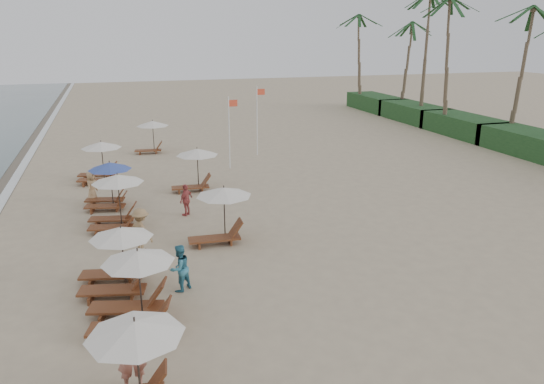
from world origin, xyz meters
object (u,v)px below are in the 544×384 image
object	(u,v)px
lounger_station_0	(128,372)
beachgoer_far_a	(186,200)
lounger_station_1	(129,296)
inland_station_0	(219,211)
inland_station_1	(194,166)
beachgoer_far_b	(92,187)
beachgoer_mid_b	(141,231)
lounger_station_4	(107,186)
lounger_station_2	(114,263)
lounger_station_5	(98,163)
lounger_station_3	(114,203)
inland_station_2	(151,132)
flag_pole_near	(230,129)
beachgoer_near	(132,355)
beachgoer_mid_a	(180,268)

from	to	relation	value
lounger_station_0	beachgoer_far_a	distance (m)	13.22
lounger_station_0	lounger_station_1	bearing A→B (deg)	87.44
inland_station_0	inland_station_1	xyz separation A→B (m)	(0.19, 7.45, 0.04)
beachgoer_far_b	inland_station_1	bearing A→B (deg)	-63.60
lounger_station_0	inland_station_1	size ratio (longest dim) A/B	0.90
beachgoer_far_b	beachgoer_mid_b	bearing A→B (deg)	-144.03
beachgoer_mid_b	beachgoer_far_b	distance (m)	7.35
lounger_station_4	inland_station_0	world-z (taller)	lounger_station_4
lounger_station_1	lounger_station_4	world-z (taller)	lounger_station_1
lounger_station_2	lounger_station_5	bearing A→B (deg)	92.65
lounger_station_3	beachgoer_far_b	size ratio (longest dim) A/B	1.63
lounger_station_5	lounger_station_0	bearing A→B (deg)	-87.63
inland_station_2	flag_pole_near	distance (m)	7.38
inland_station_0	inland_station_1	distance (m)	7.45
lounger_station_5	beachgoer_mid_b	bearing A→B (deg)	-81.34
inland_station_1	inland_station_2	bearing A→B (deg)	98.28
lounger_station_2	lounger_station_4	xyz separation A→B (m)	(-0.19, 8.77, 0.13)
lounger_station_4	beachgoer_mid_b	distance (m)	6.13
lounger_station_2	lounger_station_4	size ratio (longest dim) A/B	1.07
lounger_station_1	lounger_station_2	bearing A→B (deg)	98.44
inland_station_2	inland_station_1	bearing A→B (deg)	-81.72
lounger_station_3	beachgoer_near	world-z (taller)	lounger_station_3
lounger_station_5	inland_station_1	xyz separation A→B (m)	(4.91, -3.24, 0.29)
lounger_station_0	lounger_station_5	xyz separation A→B (m)	(-0.82, 19.94, -0.11)
lounger_station_4	beachgoer_far_b	size ratio (longest dim) A/B	1.54
inland_station_2	beachgoer_far_b	distance (m)	11.10
lounger_station_4	flag_pole_near	distance (m)	9.33
lounger_station_3	inland_station_1	xyz separation A→B (m)	(4.18, 4.60, 0.21)
lounger_station_1	lounger_station_3	bearing A→B (deg)	91.86
lounger_station_3	lounger_station_4	xyz separation A→B (m)	(-0.29, 3.00, -0.07)
lounger_station_2	inland_station_1	distance (m)	11.23
lounger_station_0	beachgoer_near	size ratio (longest dim) A/B	1.28
beachgoer_far_b	beachgoer_far_a	bearing A→B (deg)	-107.78
beachgoer_near	inland_station_0	bearing A→B (deg)	61.89
lounger_station_2	inland_station_2	xyz separation A→B (m)	(2.84, 20.27, 0.50)
inland_station_0	flag_pole_near	xyz separation A→B (m)	(3.05, 11.43, 1.14)
inland_station_2	beachgoer_far_b	bearing A→B (deg)	-109.84
lounger_station_3	inland_station_2	size ratio (longest dim) A/B	1.00
beachgoer_mid_a	flag_pole_near	world-z (taller)	flag_pole_near
inland_station_2	flag_pole_near	world-z (taller)	flag_pole_near
lounger_station_1	lounger_station_3	world-z (taller)	lounger_station_3
inland_station_1	beachgoer_near	distance (m)	16.22
inland_station_0	beachgoer_near	world-z (taller)	inland_station_0
inland_station_2	beachgoer_mid_b	world-z (taller)	inland_station_2
lounger_station_4	beachgoer_mid_a	bearing A→B (deg)	-76.92
lounger_station_2	beachgoer_mid_a	distance (m)	2.14
beachgoer_mid_b	beachgoer_mid_a	bearing A→B (deg)	162.29
lounger_station_1	beachgoer_far_a	distance (m)	9.46
inland_station_0	beachgoer_mid_a	size ratio (longest dim) A/B	1.75
beachgoer_mid_b	beachgoer_far_b	bearing A→B (deg)	-18.26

